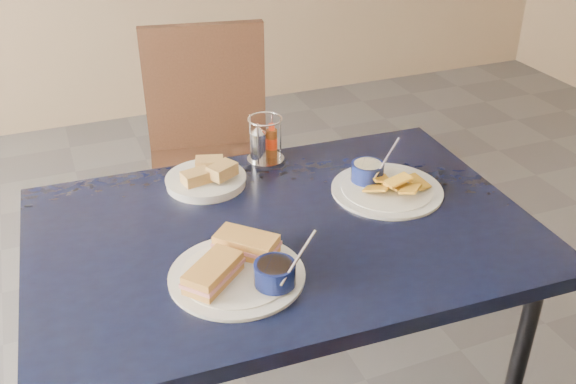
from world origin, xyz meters
name	(u,v)px	position (x,y,z in m)	size (l,w,h in m)	color
dining_table	(283,248)	(0.04, -0.09, 0.68)	(1.26, 0.87, 0.75)	black
chair_far	(207,140)	(0.10, 0.84, 0.56)	(0.53, 0.51, 0.98)	black
sandwich_plate	(241,267)	(-0.11, -0.24, 0.77)	(0.32, 0.30, 0.12)	white
plantain_plate	(381,183)	(0.36, -0.02, 0.77)	(0.30, 0.30, 0.12)	white
bread_basket	(207,178)	(-0.07, 0.18, 0.77)	(0.22, 0.22, 0.07)	white
condiment_caddy	(264,143)	(0.12, 0.26, 0.81)	(0.11, 0.11, 0.14)	silver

